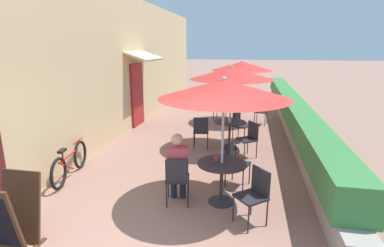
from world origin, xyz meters
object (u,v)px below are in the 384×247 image
at_px(seated_patron_near_left, 178,165).
at_px(cafe_chair_mid_back, 239,123).
at_px(cafe_chair_near_back, 234,160).
at_px(patio_table_far, 240,107).
at_px(cafe_chair_mid_left, 201,130).
at_px(patio_umbrella_mid, 231,73).
at_px(coffee_cup_mid, 230,121).
at_px(menu_board, 10,215).
at_px(coffee_cup_near, 216,158).
at_px(patio_table_mid, 230,128).
at_px(bicycle_leaning, 70,163).
at_px(cafe_chair_near_right, 255,192).
at_px(cafe_chair_far_left, 219,107).
at_px(patio_table_near, 222,173).
at_px(cafe_chair_far_right, 262,109).
at_px(cafe_chair_near_left, 177,177).
at_px(patio_umbrella_far, 242,66).
at_px(coffee_cup_far, 238,101).
at_px(cafe_chair_mid_right, 249,137).
at_px(patio_umbrella_near, 224,89).

bearing_deg(seated_patron_near_left, cafe_chair_mid_back, 65.72).
height_order(cafe_chair_near_back, patio_table_far, cafe_chair_near_back).
bearing_deg(patio_table_far, cafe_chair_mid_left, -106.34).
height_order(patio_umbrella_mid, coffee_cup_mid, patio_umbrella_mid).
relative_size(seated_patron_near_left, patio_table_far, 1.51).
xyz_separation_m(patio_table_far, menu_board, (-2.71, -7.59, -0.05)).
distance_m(coffee_cup_near, patio_table_mid, 2.87).
distance_m(cafe_chair_mid_back, bicycle_leaning, 4.63).
relative_size(cafe_chair_near_right, cafe_chair_far_left, 1.00).
distance_m(cafe_chair_mid_back, patio_table_far, 2.18).
distance_m(patio_table_near, coffee_cup_mid, 2.84).
height_order(patio_table_mid, cafe_chair_mid_back, cafe_chair_mid_back).
xyz_separation_m(seated_patron_near_left, patio_table_mid, (0.67, 3.03, -0.14)).
height_order(cafe_chair_mid_left, cafe_chair_far_right, same).
height_order(coffee_cup_near, patio_table_far, coffee_cup_near).
xyz_separation_m(cafe_chair_near_left, patio_umbrella_far, (0.81, 6.05, 1.47)).
bearing_deg(seated_patron_near_left, patio_table_near, -2.68).
bearing_deg(cafe_chair_mid_left, coffee_cup_mid, -1.58).
bearing_deg(coffee_cup_far, seated_patron_near_left, -97.24).
relative_size(cafe_chair_near_right, cafe_chair_far_right, 1.00).
bearing_deg(cafe_chair_mid_back, coffee_cup_near, 18.80).
distance_m(coffee_cup_near, cafe_chair_far_right, 5.75).
xyz_separation_m(cafe_chair_near_back, cafe_chair_mid_right, (0.27, 1.63, 0.00)).
bearing_deg(cafe_chair_near_right, cafe_chair_mid_right, -38.69).
distance_m(patio_umbrella_far, cafe_chair_far_right, 1.66).
height_order(seated_patron_near_left, patio_umbrella_far, patio_umbrella_far).
bearing_deg(cafe_chair_mid_back, coffee_cup_mid, 7.97).
bearing_deg(patio_table_far, cafe_chair_mid_back, -88.42).
bearing_deg(cafe_chair_mid_left, patio_table_near, -80.64).
relative_size(coffee_cup_mid, cafe_chair_far_left, 0.10).
bearing_deg(bicycle_leaning, patio_umbrella_far, 49.65).
xyz_separation_m(cafe_chair_near_right, cafe_chair_mid_left, (-1.37, 3.28, 0.00)).
bearing_deg(cafe_chair_near_right, patio_table_far, -36.71).
bearing_deg(patio_table_far, menu_board, -109.61).
height_order(patio_umbrella_mid, cafe_chair_mid_left, patio_umbrella_mid).
distance_m(cafe_chair_near_left, patio_table_mid, 3.21).
xyz_separation_m(cafe_chair_near_left, menu_board, (-1.89, -1.54, -0.02)).
xyz_separation_m(cafe_chair_near_back, menu_board, (-2.79, -2.50, -0.02)).
distance_m(patio_umbrella_near, patio_umbrella_far, 5.84).
distance_m(cafe_chair_mid_right, cafe_chair_far_right, 3.39).
xyz_separation_m(coffee_cup_near, bicycle_leaning, (-3.05, 0.36, -0.45)).
bearing_deg(coffee_cup_near, cafe_chair_near_back, 67.13).
xyz_separation_m(patio_umbrella_near, cafe_chair_far_right, (0.84, 5.73, -1.47)).
bearing_deg(cafe_chair_far_right, seated_patron_near_left, 88.29).
relative_size(coffee_cup_near, cafe_chair_mid_right, 0.10).
bearing_deg(coffee_cup_mid, bicycle_leaning, -142.14).
relative_size(patio_umbrella_far, bicycle_leaning, 1.32).
bearing_deg(coffee_cup_near, patio_table_near, -31.98).
height_order(seated_patron_near_left, cafe_chair_near_back, seated_patron_near_left).
bearing_deg(patio_umbrella_near, bicycle_leaning, 172.31).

